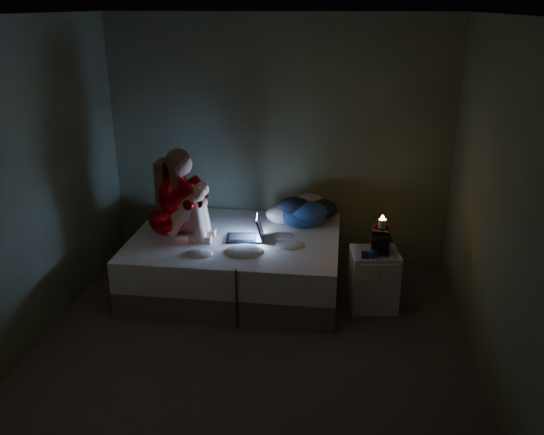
% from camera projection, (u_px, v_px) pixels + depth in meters
% --- Properties ---
extents(floor, '(3.60, 3.80, 0.02)m').
position_uv_depth(floor, '(250.00, 352.00, 4.60)').
color(floor, '#38322E').
rests_on(floor, ground).
extents(ceiling, '(3.60, 3.80, 0.02)m').
position_uv_depth(ceiling, '(245.00, 13.00, 3.66)').
color(ceiling, silver).
rests_on(ceiling, ground).
extents(wall_back, '(3.60, 0.02, 2.60)m').
position_uv_depth(wall_back, '(278.00, 142.00, 5.90)').
color(wall_back, '#454A35').
rests_on(wall_back, ground).
extents(wall_front, '(3.60, 0.02, 2.60)m').
position_uv_depth(wall_front, '(172.00, 351.00, 2.36)').
color(wall_front, '#454A35').
rests_on(wall_front, ground).
extents(wall_left, '(0.02, 3.80, 2.60)m').
position_uv_depth(wall_left, '(18.00, 192.00, 4.35)').
color(wall_left, '#454A35').
rests_on(wall_left, ground).
extents(wall_right, '(0.02, 3.80, 2.60)m').
position_uv_depth(wall_right, '(503.00, 213.00, 3.92)').
color(wall_right, '#454A35').
rests_on(wall_right, ground).
extents(bed, '(2.00, 1.50, 0.55)m').
position_uv_depth(bed, '(236.00, 262.00, 5.56)').
color(bed, silver).
rests_on(bed, ground).
extents(pillow, '(0.43, 0.31, 0.12)m').
position_uv_depth(pillow, '(177.00, 220.00, 5.69)').
color(pillow, silver).
rests_on(pillow, bed).
extents(woman, '(0.55, 0.36, 0.89)m').
position_uv_depth(woman, '(166.00, 194.00, 5.28)').
color(woman, '#9F010D').
rests_on(woman, bed).
extents(laptop, '(0.38, 0.29, 0.25)m').
position_uv_depth(laptop, '(244.00, 227.00, 5.35)').
color(laptop, black).
rests_on(laptop, bed).
extents(clothes_pile, '(0.64, 0.58, 0.32)m').
position_uv_depth(clothes_pile, '(301.00, 209.00, 5.70)').
color(clothes_pile, navy).
rests_on(clothes_pile, bed).
extents(nightstand, '(0.47, 0.43, 0.56)m').
position_uv_depth(nightstand, '(374.00, 280.00, 5.18)').
color(nightstand, silver).
rests_on(nightstand, ground).
extents(book_stack, '(0.19, 0.25, 0.23)m').
position_uv_depth(book_stack, '(381.00, 240.00, 5.04)').
color(book_stack, black).
rests_on(book_stack, nightstand).
extents(candle, '(0.07, 0.07, 0.08)m').
position_uv_depth(candle, '(382.00, 225.00, 4.99)').
color(candle, beige).
rests_on(candle, book_stack).
extents(phone, '(0.09, 0.15, 0.01)m').
position_uv_depth(phone, '(364.00, 254.00, 5.02)').
color(phone, black).
rests_on(phone, nightstand).
extents(blue_orb, '(0.08, 0.08, 0.08)m').
position_uv_depth(blue_orb, '(372.00, 253.00, 4.96)').
color(blue_orb, navy).
rests_on(blue_orb, nightstand).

